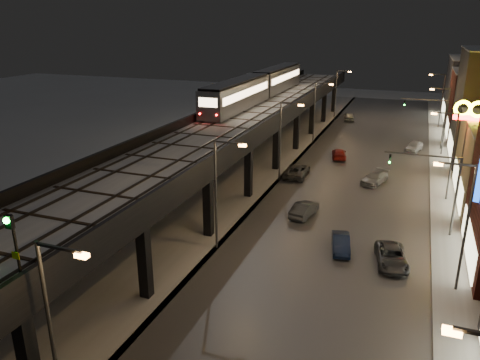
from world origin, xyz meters
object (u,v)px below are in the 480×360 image
(car_near_white, at_px, (304,210))
(car_mid_silver, at_px, (297,171))
(subway_train, at_px, (260,85))
(car_far_white, at_px, (349,117))
(car_onc_red, at_px, (414,147))
(car_mid_dark, at_px, (339,154))
(car_onc_dark, at_px, (392,257))
(car_onc_silver, at_px, (341,244))
(car_onc_white, at_px, (375,178))
(rail_signal, at_px, (12,236))

(car_near_white, distance_m, car_mid_silver, 11.69)
(subway_train, xyz_separation_m, car_far_white, (10.43, 20.61, -7.68))
(car_onc_red, bearing_deg, car_mid_dark, -126.96)
(car_mid_silver, height_order, car_mid_dark, car_mid_silver)
(car_onc_red, bearing_deg, car_mid_silver, -112.38)
(car_near_white, relative_size, car_mid_dark, 0.97)
(car_far_white, bearing_deg, car_onc_dark, 92.72)
(car_near_white, height_order, car_onc_red, car_onc_red)
(car_mid_dark, bearing_deg, car_near_white, 79.37)
(car_mid_silver, xyz_separation_m, car_onc_silver, (7.86, -16.91, -0.10))
(subway_train, distance_m, car_onc_dark, 39.11)
(car_onc_dark, bearing_deg, car_onc_red, 78.08)
(car_onc_red, bearing_deg, car_near_white, -93.37)
(car_onc_white, distance_m, car_onc_red, 16.44)
(car_mid_dark, height_order, car_onc_white, car_onc_white)
(car_onc_silver, bearing_deg, car_mid_dark, 87.71)
(car_far_white, bearing_deg, car_onc_silver, 88.69)
(subway_train, height_order, car_onc_red, subway_train)
(car_onc_dark, distance_m, car_onc_red, 34.52)
(subway_train, distance_m, rail_signal, 52.35)
(car_mid_dark, bearing_deg, car_onc_white, 110.83)
(car_onc_silver, bearing_deg, subway_train, 107.07)
(car_far_white, bearing_deg, car_near_white, 84.28)
(car_mid_dark, relative_size, car_onc_red, 1.06)
(car_near_white, relative_size, car_far_white, 0.97)
(car_mid_dark, relative_size, car_onc_dark, 0.92)
(car_onc_silver, bearing_deg, rail_signal, -129.33)
(car_mid_dark, bearing_deg, rail_signal, 71.30)
(subway_train, relative_size, car_near_white, 8.75)
(car_onc_white, bearing_deg, car_onc_silver, -73.74)
(subway_train, height_order, car_near_white, subway_train)
(rail_signal, distance_m, car_onc_white, 41.10)
(car_mid_silver, bearing_deg, car_far_white, -93.38)
(car_onc_dark, xyz_separation_m, car_onc_red, (0.83, 34.51, 0.04))
(rail_signal, distance_m, car_mid_dark, 48.34)
(rail_signal, bearing_deg, car_onc_white, 73.02)
(car_mid_silver, relative_size, car_onc_dark, 1.12)
(car_onc_red, bearing_deg, subway_train, -158.73)
(subway_train, xyz_separation_m, car_mid_silver, (9.36, -14.15, -7.69))
(car_near_white, bearing_deg, car_onc_silver, 136.02)
(car_mid_silver, bearing_deg, car_onc_red, -128.69)
(subway_train, relative_size, car_onc_dark, 7.79)
(car_mid_silver, xyz_separation_m, car_far_white, (1.07, 34.77, 0.01))
(car_onc_silver, height_order, car_onc_red, car_onc_red)
(rail_signal, distance_m, car_near_white, 28.66)
(car_mid_silver, xyz_separation_m, car_onc_dark, (11.78, -17.83, -0.08))
(car_near_white, distance_m, car_far_white, 45.97)
(car_mid_dark, height_order, car_onc_red, car_onc_red)
(subway_train, height_order, rail_signal, subway_train)
(subway_train, bearing_deg, rail_signal, -82.98)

